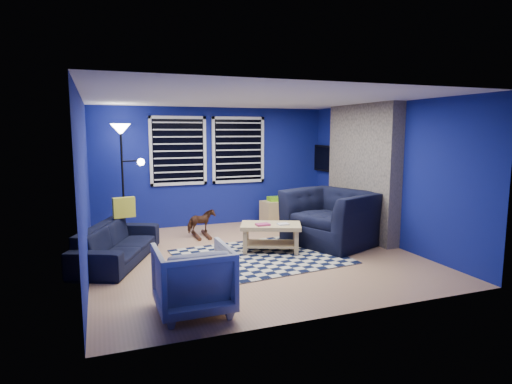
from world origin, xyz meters
The scene contains 18 objects.
floor centered at (0.00, 0.00, 0.00)m, with size 5.00×5.00×0.00m, color tan.
ceiling centered at (0.00, 0.00, 2.50)m, with size 5.00×5.00×0.00m, color white.
wall_back centered at (0.00, 2.50, 1.25)m, with size 5.00×5.00×0.00m, color navy.
wall_left centered at (-2.50, 0.00, 1.25)m, with size 5.00×5.00×0.00m, color navy.
wall_right centered at (2.50, 0.00, 1.25)m, with size 5.00×5.00×0.00m, color navy.
fireplace centered at (2.36, 0.50, 1.20)m, with size 0.65×2.00×2.50m.
window_left centered at (-0.75, 2.46, 1.60)m, with size 1.17×0.06×1.42m.
window_right centered at (0.55, 2.46, 1.60)m, with size 1.17×0.06×1.42m.
tv centered at (2.45, 2.00, 1.40)m, with size 0.07×1.00×0.58m.
rug centered at (0.06, -0.15, 0.01)m, with size 2.50×2.00×0.02m, color black.
sofa centered at (-2.09, 0.39, 0.29)m, with size 0.77×1.97×0.58m, color black.
armchair_big centered at (1.55, 0.18, 0.48)m, with size 1.28×1.46×0.95m, color black.
armchair_bent centered at (-1.38, -1.85, 0.38)m, with size 0.81×0.83×0.76m, color gray.
rocking_horse centered at (-0.53, 1.47, 0.30)m, with size 0.53×0.24×0.45m, color #462B16.
coffee_table centered at (0.34, 0.08, 0.34)m, with size 1.13×0.91×0.49m.
cabinet centered at (1.27, 2.05, 0.27)m, with size 0.66×0.49×0.60m.
floor_lamp centered at (-1.87, 1.93, 1.75)m, with size 0.58×0.36×2.14m.
throw_pillow centered at (-1.94, 0.97, 0.74)m, with size 0.36×0.11×0.34m, color yellow.
Camera 1 is at (-2.30, -6.36, 2.00)m, focal length 30.00 mm.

